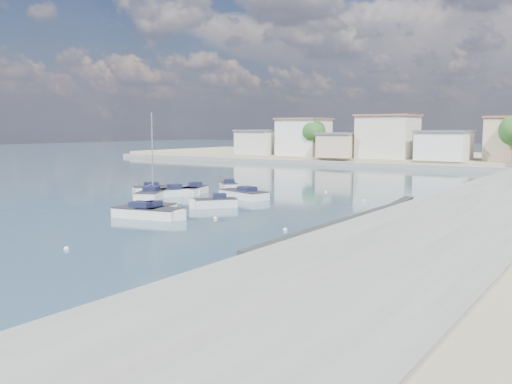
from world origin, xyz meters
TOP-DOWN VIEW (x-y plane):
  - ground at (0.00, 40.00)m, footprint 400.00×400.00m
  - breakwater at (6.90, 12.69)m, footprint 2.00×31.02m
  - far_shore_land at (0.00, 92.00)m, footprint 160.00×40.00m
  - far_shore_quay at (0.00, 71.00)m, footprint 160.00×2.50m
  - shore_trees at (8.34, 68.11)m, footprint 74.56×38.32m
  - motorboat_a at (-7.84, 5.71)m, footprint 2.70×4.90m
  - motorboat_b at (-15.32, 17.14)m, footprint 3.22×4.76m
  - motorboat_c at (-8.63, 19.01)m, footprint 6.44×3.78m
  - motorboat_d at (-6.85, 11.94)m, footprint 3.77×3.89m
  - motorboat_e at (-18.85, 17.45)m, footprint 4.23×5.11m
  - motorboat_f at (-14.73, 24.97)m, footprint 4.16×4.13m
  - motorboat_g at (-14.96, 18.77)m, footprint 3.07×5.16m
  - motorboat_h at (-7.30, 4.44)m, footprint 6.43×3.32m
  - sailboat at (-16.47, 14.30)m, footprint 4.93×6.80m
  - mooring_buoys at (0.64, 14.42)m, footprint 9.90×36.54m

SIDE VIEW (x-z plane):
  - ground at x=0.00m, z-range 0.00..0.00m
  - mooring_buoys at x=0.64m, z-range -0.11..0.21m
  - breakwater at x=6.90m, z-range 0.00..0.35m
  - motorboat_d at x=-6.85m, z-range -0.36..1.12m
  - motorboat_b at x=-15.32m, z-range -0.36..1.12m
  - motorboat_f at x=-14.73m, z-range -0.36..1.12m
  - motorboat_e at x=-18.85m, z-range -0.36..1.12m
  - motorboat_h at x=-7.30m, z-range -0.36..1.12m
  - motorboat_a at x=-7.84m, z-range -0.36..1.12m
  - motorboat_c at x=-8.63m, z-range -0.36..1.12m
  - motorboat_g at x=-14.96m, z-range -0.36..1.12m
  - far_shore_quay at x=0.00m, z-range 0.00..0.80m
  - sailboat at x=-16.47m, z-range -4.09..4.91m
  - far_shore_land at x=0.00m, z-range 0.00..1.40m
  - shore_trees at x=8.34m, z-range 2.26..10.18m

